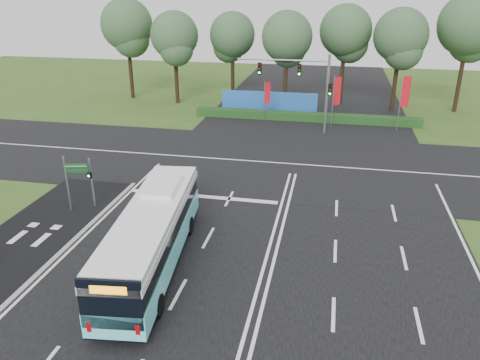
% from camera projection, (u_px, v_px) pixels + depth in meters
% --- Properties ---
extents(ground, '(120.00, 120.00, 0.00)m').
position_uv_depth(ground, '(270.00, 245.00, 24.09)').
color(ground, '#31511B').
rests_on(ground, ground).
extents(road_main, '(20.00, 120.00, 0.04)m').
position_uv_depth(road_main, '(270.00, 244.00, 24.09)').
color(road_main, black).
rests_on(road_main, ground).
extents(road_cross, '(120.00, 14.00, 0.05)m').
position_uv_depth(road_cross, '(293.00, 164.00, 34.94)').
color(road_cross, black).
rests_on(road_cross, ground).
extents(bike_path, '(5.00, 18.00, 0.06)m').
position_uv_depth(bike_path, '(17.00, 249.00, 23.67)').
color(bike_path, black).
rests_on(bike_path, ground).
extents(kerb_strip, '(0.25, 18.00, 0.12)m').
position_uv_depth(kerb_strip, '(60.00, 253.00, 23.22)').
color(kerb_strip, gray).
rests_on(kerb_strip, ground).
extents(city_bus, '(3.67, 11.52, 3.25)m').
position_uv_depth(city_bus, '(152.00, 236.00, 21.66)').
color(city_bus, '#67E2EE').
rests_on(city_bus, ground).
extents(pedestrian_signal, '(0.29, 0.40, 3.09)m').
position_uv_depth(pedestrian_signal, '(91.00, 181.00, 27.56)').
color(pedestrian_signal, gray).
rests_on(pedestrian_signal, ground).
extents(street_sign, '(1.31, 0.40, 3.43)m').
position_uv_depth(street_sign, '(72.00, 176.00, 26.92)').
color(street_sign, gray).
rests_on(street_sign, ground).
extents(banner_flag_left, '(0.58, 0.08, 3.94)m').
position_uv_depth(banner_flag_left, '(267.00, 95.00, 45.14)').
color(banner_flag_left, gray).
rests_on(banner_flag_left, ground).
extents(banner_flag_mid, '(0.68, 0.28, 4.83)m').
position_uv_depth(banner_flag_mid, '(336.00, 94.00, 42.95)').
color(banner_flag_mid, gray).
rests_on(banner_flag_mid, ground).
extents(banner_flag_right, '(0.76, 0.08, 5.14)m').
position_uv_depth(banner_flag_right, '(404.00, 95.00, 41.62)').
color(banner_flag_right, gray).
rests_on(banner_flag_right, ground).
extents(traffic_light_gantry, '(8.41, 0.28, 7.00)m').
position_uv_depth(traffic_light_gantry, '(307.00, 81.00, 40.82)').
color(traffic_light_gantry, gray).
rests_on(traffic_light_gantry, ground).
extents(hedge, '(22.00, 1.20, 0.80)m').
position_uv_depth(hedge, '(305.00, 117.00, 46.11)').
color(hedge, '#153513').
rests_on(hedge, ground).
extents(blue_hoarding, '(10.00, 0.30, 2.20)m').
position_uv_depth(blue_hoarding, '(269.00, 102.00, 48.84)').
color(blue_hoarding, blue).
rests_on(blue_hoarding, ground).
extents(eucalyptus_row, '(42.25, 8.73, 11.93)m').
position_uv_depth(eucalyptus_row, '(296.00, 31.00, 49.45)').
color(eucalyptus_row, black).
rests_on(eucalyptus_row, ground).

